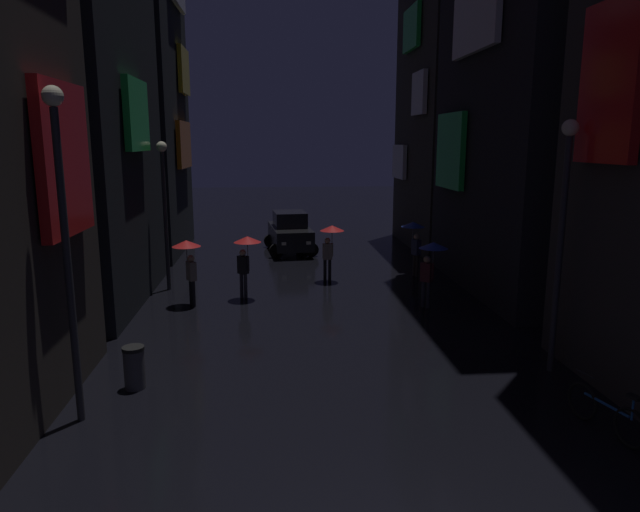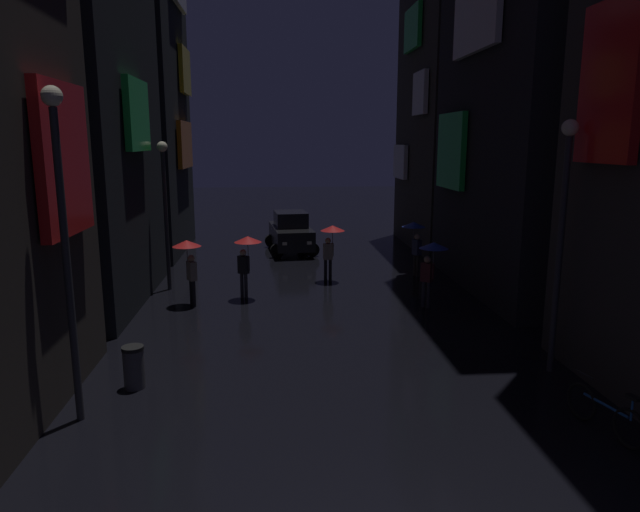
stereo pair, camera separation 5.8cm
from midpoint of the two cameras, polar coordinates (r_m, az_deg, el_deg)
building_left_far at (r=28.52m, az=-18.59°, el=20.46°), size 4.25×7.09×19.86m
building_right_far at (r=29.05m, az=13.12°, el=14.97°), size 4.25×7.46×14.26m
pedestrian_foreground_left_blue at (r=18.06m, az=10.97°, el=-0.02°), size 0.90×0.90×2.12m
pedestrian_midstreet_left_red at (r=18.48m, az=-13.15°, el=0.14°), size 0.90×0.90×2.12m
pedestrian_near_crossing_red at (r=21.18m, az=0.98°, el=1.86°), size 0.90×0.90×2.12m
pedestrian_foreground_right_red at (r=18.97m, az=-7.50°, el=0.63°), size 0.90×0.90×2.12m
pedestrian_midstreet_centre_blue at (r=22.39m, az=9.31°, el=2.23°), size 0.90×0.90×2.12m
bicycle_parked_at_storefront at (r=11.81m, az=26.56°, el=-13.85°), size 0.50×1.78×0.96m
car_distant at (r=27.11m, az=-3.09°, el=2.37°), size 2.53×4.28×1.92m
streetlamp_left_near at (r=11.06m, az=-24.37°, el=3.06°), size 0.36×0.36×6.12m
streetlamp_left_far at (r=20.48m, az=-15.39°, el=5.63°), size 0.36×0.36×5.18m
streetlamp_right_near at (r=13.53m, az=22.98°, el=3.43°), size 0.36×0.36×5.65m
trash_bin at (r=12.96m, az=-18.20°, el=-10.53°), size 0.46×0.46×0.93m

